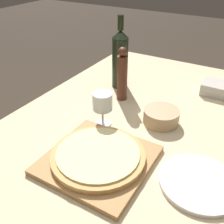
# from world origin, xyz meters

# --- Properties ---
(dining_table) EXTENTS (0.99, 1.78, 0.78)m
(dining_table) POSITION_xyz_m (0.00, 0.00, 0.70)
(dining_table) COLOR #CCB78E
(dining_table) RESTS_ON ground_plane
(cutting_board) EXTENTS (0.33, 0.33, 0.02)m
(cutting_board) POSITION_xyz_m (-0.01, -0.13, 0.79)
(cutting_board) COLOR #A87A47
(cutting_board) RESTS_ON dining_table
(pizza) EXTENTS (0.31, 0.31, 0.02)m
(pizza) POSITION_xyz_m (-0.01, -0.13, 0.81)
(pizza) COLOR tan
(pizza) RESTS_ON cutting_board
(wine_bottle) EXTENTS (0.08, 0.08, 0.35)m
(wine_bottle) POSITION_xyz_m (-0.22, 0.40, 0.92)
(wine_bottle) COLOR black
(wine_bottle) RESTS_ON dining_table
(pepper_mill) EXTENTS (0.05, 0.05, 0.25)m
(pepper_mill) POSITION_xyz_m (-0.15, 0.29, 0.90)
(pepper_mill) COLOR #4C2819
(pepper_mill) RESTS_ON dining_table
(wine_glass) EXTENTS (0.08, 0.08, 0.14)m
(wine_glass) POSITION_xyz_m (-0.11, 0.06, 0.88)
(wine_glass) COLOR silver
(wine_glass) RESTS_ON dining_table
(small_bowl) EXTENTS (0.14, 0.14, 0.06)m
(small_bowl) POSITION_xyz_m (0.08, 0.19, 0.81)
(small_bowl) COLOR tan
(small_bowl) RESTS_ON dining_table
(dinner_plate) EXTENTS (0.24, 0.24, 0.01)m
(dinner_plate) POSITION_xyz_m (0.30, -0.06, 0.78)
(dinner_plate) COLOR silver
(dinner_plate) RESTS_ON dining_table
(food_container) EXTENTS (0.20, 0.12, 0.06)m
(food_container) POSITION_xyz_m (0.25, 0.56, 0.81)
(food_container) COLOR #BCB7AD
(food_container) RESTS_ON dining_table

